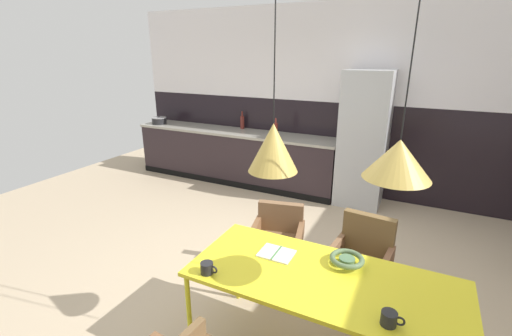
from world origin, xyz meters
The scene contains 17 objects.
ground_plane centered at (0.00, 0.00, 0.00)m, with size 9.57×9.57×0.00m, color tan.
back_wall_splashback_dark centered at (0.00, 2.75, 0.72)m, with size 7.36×0.12×1.45m, color black.
back_wall_panel_upper centered at (0.00, 2.75, 2.17)m, with size 7.36×0.12×1.45m, color white.
kitchen_counter centered at (-1.71, 2.39, 0.45)m, with size 3.67×0.63×0.90m.
refrigerator_column centered at (0.45, 2.39, 0.98)m, with size 0.65×0.60×1.96m, color #ADAFB2.
dining_table centered at (0.75, -0.69, 0.70)m, with size 1.83×0.80×0.74m.
armchair_corner_seat centered at (0.89, 0.15, 0.51)m, with size 0.53×0.52×0.82m.
armchair_facing_counter centered at (0.07, 0.17, 0.49)m, with size 0.57×0.56×0.75m.
fruit_bowl centered at (0.86, -0.47, 0.79)m, with size 0.24×0.24×0.07m.
open_book centered at (0.36, -0.57, 0.75)m, with size 0.25×0.20×0.02m.
mug_short_terracotta centered at (1.20, -0.95, 0.78)m, with size 0.13×0.09×0.08m.
mug_glass_clear centered at (0.03, -1.00, 0.78)m, with size 0.13×0.09×0.08m.
cooking_pot centered at (-3.28, 2.30, 0.97)m, with size 0.27×0.27×0.15m.
bottle_vinegar_dark centered at (-0.87, 2.24, 1.03)m, with size 0.07×0.07×0.31m.
bottle_wine_green centered at (-1.67, 2.61, 1.02)m, with size 0.07×0.07×0.30m.
pendant_lamp_over_table_near centered at (0.39, -0.73, 1.62)m, with size 0.32×0.32×1.39m.
pendant_lamp_over_table_far centered at (1.12, -0.71, 1.63)m, with size 0.37×0.37×1.32m.
Camera 1 is at (1.22, -2.66, 2.18)m, focal length 24.28 mm.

